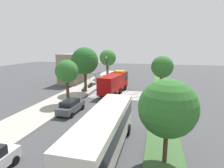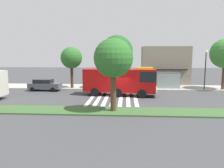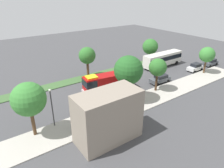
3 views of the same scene
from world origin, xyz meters
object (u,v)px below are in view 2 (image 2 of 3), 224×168
object	(u,v)px
fire_truck	(123,80)
bus_stop_shelter	(168,77)
bench_near_shelter	(142,85)
sidewalk_tree_center	(117,51)
sidewalk_tree_west	(71,58)
parked_car_east	(45,85)
median_tree_west	(113,59)
bench_west_of_shelter	(121,85)
street_lamp	(205,67)

from	to	relation	value
fire_truck	bus_stop_shelter	distance (m)	9.04
bench_near_shelter	sidewalk_tree_center	bearing A→B (deg)	-172.91
bus_stop_shelter	sidewalk_tree_center	bearing A→B (deg)	-176.45
sidewalk_tree_west	bench_near_shelter	bearing A→B (deg)	2.55
parked_car_east	fire_truck	bearing A→B (deg)	-12.63
median_tree_west	bench_west_of_shelter	bearing A→B (deg)	88.21
parked_car_east	sidewalk_tree_west	size ratio (longest dim) A/B	0.75
fire_truck	parked_car_east	bearing A→B (deg)	172.21
bench_near_shelter	sidewalk_tree_west	bearing A→B (deg)	-177.45
street_lamp	median_tree_west	size ratio (longest dim) A/B	0.86
fire_truck	street_lamp	xyz separation A→B (m)	(12.16, 4.87, 1.53)
bus_stop_shelter	median_tree_west	bearing A→B (deg)	-118.77
fire_truck	sidewalk_tree_center	distance (m)	6.55
street_lamp	sidewalk_tree_center	xyz separation A→B (m)	(-13.15, 0.40, 2.23)
parked_car_east	bus_stop_shelter	distance (m)	18.81
sidewalk_tree_center	median_tree_west	xyz separation A→B (m)	(0.26, -13.50, -0.81)
fire_truck	bench_near_shelter	bearing A→B (deg)	69.80
bench_near_shelter	bench_west_of_shelter	distance (m)	3.25
bench_near_shelter	sidewalk_tree_west	world-z (taller)	sidewalk_tree_west
sidewalk_tree_center	bench_west_of_shelter	bearing A→B (deg)	35.14
street_lamp	sidewalk_tree_west	world-z (taller)	sidewalk_tree_west
sidewalk_tree_west	street_lamp	bearing A→B (deg)	-1.13
bench_near_shelter	median_tree_west	size ratio (longest dim) A/B	0.24
bench_near_shelter	sidewalk_tree_center	world-z (taller)	sidewalk_tree_center
fire_truck	median_tree_west	distance (m)	8.78
parked_car_east	bus_stop_shelter	bearing A→B (deg)	10.40
street_lamp	bench_near_shelter	bearing A→B (deg)	174.47
bus_stop_shelter	median_tree_west	xyz separation A→B (m)	(-7.68, -14.00, 3.11)
parked_car_east	median_tree_west	size ratio (longest dim) A/B	0.70
bus_stop_shelter	sidewalk_tree_west	bearing A→B (deg)	-178.11
bus_stop_shelter	bench_near_shelter	xyz separation A→B (m)	(-4.00, -0.00, -1.30)
bench_near_shelter	street_lamp	size ratio (longest dim) A/B	0.28
sidewalk_tree_west	sidewalk_tree_center	xyz separation A→B (m)	(7.05, 0.00, 1.01)
bench_near_shelter	sidewalk_tree_west	distance (m)	11.78
bus_stop_shelter	bench_near_shelter	world-z (taller)	bus_stop_shelter
sidewalk_tree_center	bench_near_shelter	bearing A→B (deg)	7.09
sidewalk_tree_west	sidewalk_tree_center	bearing A→B (deg)	0.00
fire_truck	bench_west_of_shelter	bearing A→B (deg)	99.87
median_tree_west	bench_near_shelter	bearing A→B (deg)	75.25
bus_stop_shelter	bench_west_of_shelter	xyz separation A→B (m)	(-7.25, -0.00, -1.30)
parked_car_east	bench_near_shelter	distance (m)	14.83
fire_truck	bus_stop_shelter	bearing A→B (deg)	46.62
bus_stop_shelter	fire_truck	bearing A→B (deg)	-140.38
fire_truck	bench_near_shelter	size ratio (longest dim) A/B	6.12
parked_car_east	median_tree_west	world-z (taller)	median_tree_west
bench_near_shelter	median_tree_west	world-z (taller)	median_tree_west
bench_west_of_shelter	sidewalk_tree_center	distance (m)	5.28
parked_car_east	bench_west_of_shelter	world-z (taller)	parked_car_east
street_lamp	sidewalk_tree_center	world-z (taller)	sidewalk_tree_center
bench_near_shelter	street_lamp	world-z (taller)	street_lamp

